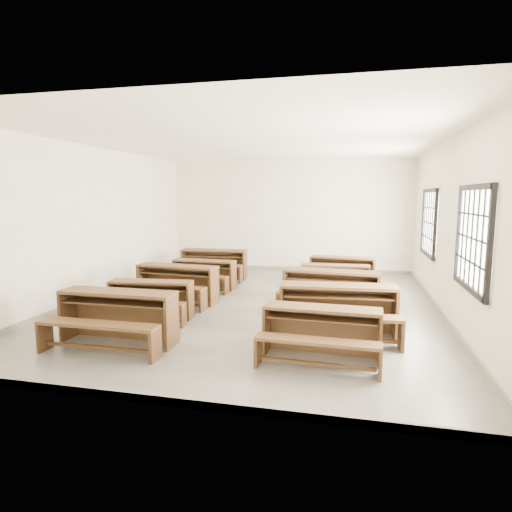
% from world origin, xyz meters
% --- Properties ---
extents(room, '(8.50, 8.50, 3.20)m').
position_xyz_m(room, '(0.09, 0.00, 2.14)').
color(room, gray).
rests_on(room, ground).
extents(desk_set_0, '(1.75, 0.91, 0.79)m').
position_xyz_m(desk_set_0, '(-1.50, -2.64, 0.46)').
color(desk_set_0, brown).
rests_on(desk_set_0, ground).
extents(desk_set_1, '(1.56, 0.92, 0.67)m').
position_xyz_m(desk_set_1, '(-1.64, -1.29, 0.39)').
color(desk_set_1, brown).
rests_on(desk_set_1, ground).
extents(desk_set_2, '(1.78, 1.05, 0.77)m').
position_xyz_m(desk_set_2, '(-1.66, -0.11, 0.45)').
color(desk_set_2, brown).
rests_on(desk_set_2, ground).
extents(desk_set_3, '(1.55, 0.88, 0.67)m').
position_xyz_m(desk_set_3, '(-1.57, 1.27, 0.39)').
color(desk_set_3, brown).
rests_on(desk_set_3, ground).
extents(desk_set_4, '(1.76, 0.98, 0.77)m').
position_xyz_m(desk_set_4, '(-1.73, 2.49, 0.45)').
color(desk_set_4, brown).
rests_on(desk_set_4, ground).
extents(desk_set_5, '(1.59, 0.87, 0.70)m').
position_xyz_m(desk_set_5, '(1.49, -2.57, 0.41)').
color(desk_set_5, brown).
rests_on(desk_set_5, ground).
extents(desk_set_6, '(1.86, 1.07, 0.81)m').
position_xyz_m(desk_set_6, '(1.66, -1.55, 0.47)').
color(desk_set_6, brown).
rests_on(desk_set_6, ground).
extents(desk_set_7, '(1.85, 1.08, 0.80)m').
position_xyz_m(desk_set_7, '(1.48, -0.22, 0.47)').
color(desk_set_7, brown).
rests_on(desk_set_7, ground).
extents(desk_set_8, '(1.53, 0.84, 0.67)m').
position_xyz_m(desk_set_8, '(1.49, 1.27, 0.39)').
color(desk_set_8, brown).
rests_on(desk_set_8, ground).
extents(desk_set_9, '(1.64, 0.98, 0.70)m').
position_xyz_m(desk_set_9, '(1.61, 2.37, 0.41)').
color(desk_set_9, brown).
rests_on(desk_set_9, ground).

